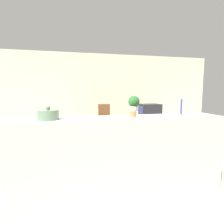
# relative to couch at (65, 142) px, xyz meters

# --- Properties ---
(ground_plane) EXTENTS (14.00, 14.00, 0.00)m
(ground_plane) POSITION_rel_couch_xyz_m (0.82, -1.23, -0.27)
(ground_plane) COLOR beige
(wall_back) EXTENTS (9.00, 0.06, 2.70)m
(wall_back) POSITION_rel_couch_xyz_m (0.82, 2.20, 1.08)
(wall_back) COLOR beige
(wall_back) RESTS_ON ground_plane
(couch) EXTENTS (0.89, 2.01, 0.78)m
(couch) POSITION_rel_couch_xyz_m (0.00, 0.00, 0.00)
(couch) COLOR #384256
(couch) RESTS_ON ground_plane
(tv_stand) EXTENTS (0.76, 0.53, 0.55)m
(tv_stand) POSITION_rel_couch_xyz_m (2.39, 0.74, 0.00)
(tv_stand) COLOR brown
(tv_stand) RESTS_ON ground_plane
(television) EXTENTS (0.57, 0.45, 0.49)m
(television) POSITION_rel_couch_xyz_m (2.38, 0.74, 0.52)
(television) COLOR #232328
(television) RESTS_ON tv_stand
(wooden_chair) EXTENTS (0.44, 0.44, 0.98)m
(wooden_chair) POSITION_rel_couch_xyz_m (1.21, 1.68, 0.25)
(wooden_chair) COLOR brown
(wooden_chair) RESTS_ON ground_plane
(plant_stand) EXTENTS (0.14, 0.14, 0.77)m
(plant_stand) POSITION_rel_couch_xyz_m (2.18, 1.54, 0.11)
(plant_stand) COLOR brown
(plant_stand) RESTS_ON ground_plane
(potted_plant) EXTENTS (0.38, 0.38, 0.49)m
(potted_plant) POSITION_rel_couch_xyz_m (2.18, 1.54, 0.76)
(potted_plant) COLOR white
(potted_plant) RESTS_ON plant_stand
(foreground_counter) EXTENTS (2.74, 0.44, 1.07)m
(foreground_counter) POSITION_rel_couch_xyz_m (0.82, -1.84, 0.26)
(foreground_counter) COLOR beige
(foreground_counter) RESTS_ON ground_plane
(decorative_bowl) EXTENTS (0.24, 0.24, 0.17)m
(decorative_bowl) POSITION_rel_couch_xyz_m (-0.08, -1.84, 0.85)
(decorative_bowl) COLOR gray
(decorative_bowl) RESTS_ON foreground_counter
(candle_jar) EXTENTS (0.09, 0.09, 0.07)m
(candle_jar) POSITION_rel_couch_xyz_m (0.97, -1.84, 0.83)
(candle_jar) COLOR #C6844C
(candle_jar) RESTS_ON foreground_counter
(candlestick) EXTENTS (0.07, 0.07, 0.23)m
(candlestick) POSITION_rel_couch_xyz_m (1.67, -1.84, 0.87)
(candlestick) COLOR #B7933D
(candlestick) RESTS_ON foreground_counter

